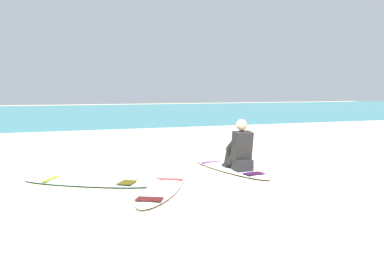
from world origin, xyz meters
The scene contains 7 objects.
ground_plane centered at (0.00, 0.00, 0.00)m, with size 80.00×80.00×0.00m, color beige.
sea centered at (0.00, 21.31, 0.05)m, with size 80.00×28.00×0.10m, color teal.
breaking_foam centered at (0.00, 7.61, 0.06)m, with size 80.00×0.90×0.11m, color white.
surfboard_main centered at (0.59, -0.53, 0.04)m, with size 0.77×2.54×0.08m.
surfer_seated centered at (0.64, -0.85, 0.44)m, with size 0.38×0.71×0.95m.
surfboard_spare_near centered at (-1.24, -1.79, 0.04)m, with size 1.67×2.28×0.08m.
surfboard_spare_far centered at (-2.22, -0.79, 0.04)m, with size 2.16×1.75×0.08m.
Camera 1 is at (-3.43, -8.28, 1.57)m, focal length 42.38 mm.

